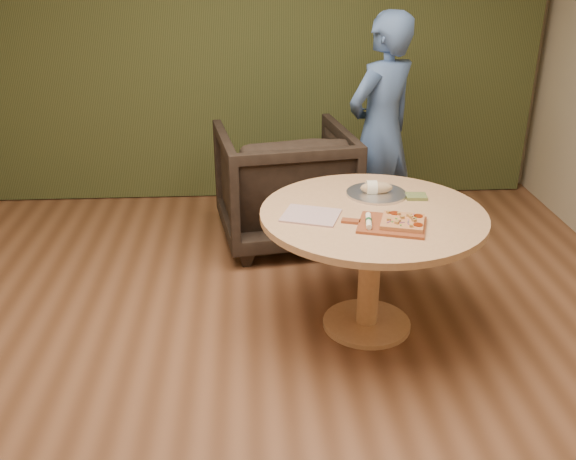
# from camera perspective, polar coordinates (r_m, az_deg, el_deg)

# --- Properties ---
(room_shell) EXTENTS (5.04, 6.04, 2.84)m
(room_shell) POSITION_cam_1_polar(r_m,az_deg,el_deg) (2.75, -1.69, 8.92)
(room_shell) COLOR brown
(room_shell) RESTS_ON ground
(curtain) EXTENTS (4.80, 0.14, 2.78)m
(curtain) POSITION_cam_1_polar(r_m,az_deg,el_deg) (5.60, -2.71, 16.82)
(curtain) COLOR #303819
(curtain) RESTS_ON ground
(pedestal_table) EXTENTS (1.27, 1.27, 0.75)m
(pedestal_table) POSITION_cam_1_polar(r_m,az_deg,el_deg) (3.67, 7.45, -0.38)
(pedestal_table) COLOR tan
(pedestal_table) RESTS_ON ground
(pizza_paddle) EXTENTS (0.47, 0.37, 0.01)m
(pizza_paddle) POSITION_cam_1_polar(r_m,az_deg,el_deg) (3.44, 9.06, 0.46)
(pizza_paddle) COLOR brown
(pizza_paddle) RESTS_ON pedestal_table
(flatbread_pizza) EXTENTS (0.27, 0.27, 0.04)m
(flatbread_pizza) POSITION_cam_1_polar(r_m,az_deg,el_deg) (3.44, 10.18, 0.74)
(flatbread_pizza) COLOR tan
(flatbread_pizza) RESTS_ON pizza_paddle
(cutlery_roll) EXTENTS (0.05, 0.20, 0.03)m
(cutlery_roll) POSITION_cam_1_polar(r_m,az_deg,el_deg) (3.41, 7.18, 0.81)
(cutlery_roll) COLOR white
(cutlery_roll) RESTS_ON pizza_paddle
(newspaper) EXTENTS (0.37, 0.33, 0.01)m
(newspaper) POSITION_cam_1_polar(r_m,az_deg,el_deg) (3.52, 2.05, 1.31)
(newspaper) COLOR white
(newspaper) RESTS_ON pedestal_table
(serving_tray) EXTENTS (0.36, 0.36, 0.02)m
(serving_tray) POSITION_cam_1_polar(r_m,az_deg,el_deg) (3.86, 7.85, 3.24)
(serving_tray) COLOR silver
(serving_tray) RESTS_ON pedestal_table
(bread_roll) EXTENTS (0.19, 0.09, 0.09)m
(bread_roll) POSITION_cam_1_polar(r_m,az_deg,el_deg) (3.84, 7.75, 3.74)
(bread_roll) COLOR tan
(bread_roll) RESTS_ON serving_tray
(green_packet) EXTENTS (0.13, 0.11, 0.02)m
(green_packet) POSITION_cam_1_polar(r_m,az_deg,el_deg) (3.84, 11.33, 2.94)
(green_packet) COLOR #4E5F2B
(green_packet) RESTS_ON pedestal_table
(armchair) EXTENTS (1.08, 1.03, 0.98)m
(armchair) POSITION_cam_1_polar(r_m,az_deg,el_deg) (4.84, -0.32, 4.53)
(armchair) COLOR black
(armchair) RESTS_ON ground
(person_standing) EXTENTS (0.75, 0.70, 1.71)m
(person_standing) POSITION_cam_1_polar(r_m,az_deg,el_deg) (4.79, 8.25, 8.63)
(person_standing) COLOR #415F92
(person_standing) RESTS_ON ground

